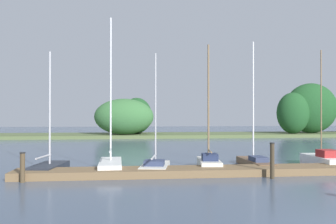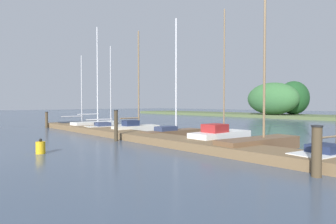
% 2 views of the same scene
% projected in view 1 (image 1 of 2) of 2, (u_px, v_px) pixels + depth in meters
% --- Properties ---
extents(dock_pier, '(22.44, 1.80, 0.35)m').
position_uv_depth(dock_pier, '(252.00, 170.00, 17.49)').
color(dock_pier, brown).
rests_on(dock_pier, ground).
extents(far_shore, '(68.36, 8.00, 7.54)m').
position_uv_depth(far_shore, '(274.00, 117.00, 48.12)').
color(far_shore, '#56663D').
rests_on(far_shore, ground).
extents(sailboat_0, '(1.67, 3.51, 6.06)m').
position_uv_depth(sailboat_0, '(49.00, 166.00, 18.01)').
color(sailboat_0, '#232833').
rests_on(sailboat_0, ground).
extents(sailboat_1, '(1.19, 3.77, 7.83)m').
position_uv_depth(sailboat_1, '(111.00, 164.00, 18.21)').
color(sailboat_1, white).
rests_on(sailboat_1, ground).
extents(sailboat_2, '(1.82, 3.43, 6.02)m').
position_uv_depth(sailboat_2, '(155.00, 166.00, 18.22)').
color(sailboat_2, silver).
rests_on(sailboat_2, ground).
extents(sailboat_3, '(1.37, 3.25, 6.60)m').
position_uv_depth(sailboat_3, '(209.00, 162.00, 18.91)').
color(sailboat_3, silver).
rests_on(sailboat_3, ground).
extents(sailboat_4, '(0.98, 4.32, 6.96)m').
position_uv_depth(sailboat_4, '(254.00, 161.00, 19.91)').
color(sailboat_4, brown).
rests_on(sailboat_4, ground).
extents(sailboat_5, '(1.26, 3.63, 6.50)m').
position_uv_depth(sailboat_5, '(323.00, 160.00, 19.95)').
color(sailboat_5, white).
rests_on(sailboat_5, ground).
extents(mooring_piling_0, '(0.24, 0.24, 1.28)m').
position_uv_depth(mooring_piling_0, '(22.00, 167.00, 15.29)').
color(mooring_piling_0, '#4C3D28').
rests_on(mooring_piling_0, ground).
extents(mooring_piling_1, '(0.22, 0.22, 1.62)m').
position_uv_depth(mooring_piling_1, '(272.00, 160.00, 16.23)').
color(mooring_piling_1, '#3D3323').
rests_on(mooring_piling_1, ground).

